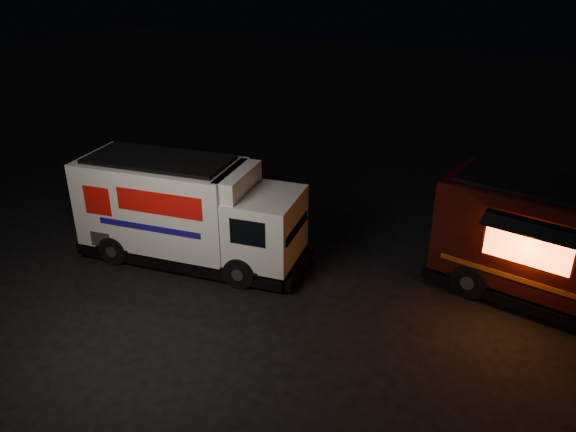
% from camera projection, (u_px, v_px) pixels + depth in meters
% --- Properties ---
extents(ground, '(80.00, 80.00, 0.00)m').
position_uv_depth(ground, '(231.00, 281.00, 14.99)').
color(ground, black).
rests_on(ground, ground).
extents(white_truck, '(6.75, 3.17, 2.94)m').
position_uv_depth(white_truck, '(191.00, 211.00, 15.52)').
color(white_truck, silver).
rests_on(white_truck, ground).
extents(red_truck, '(6.82, 3.41, 3.04)m').
position_uv_depth(red_truck, '(572.00, 250.00, 13.42)').
color(red_truck, '#340F09').
rests_on(red_truck, ground).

